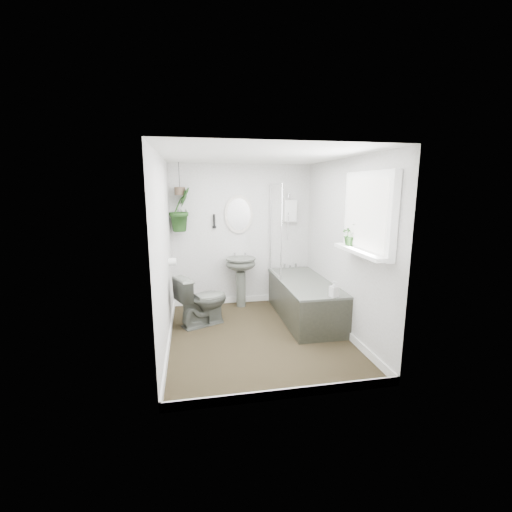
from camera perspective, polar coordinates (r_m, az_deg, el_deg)
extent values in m
cube|color=black|center=(4.65, 0.35, -13.27)|extent=(2.30, 2.80, 0.02)
cube|color=white|center=(4.25, 0.39, 16.50)|extent=(2.30, 2.80, 0.02)
cube|color=silver|center=(5.67, -2.37, 3.46)|extent=(2.30, 0.02, 2.30)
cube|color=silver|center=(2.96, 5.63, -3.96)|extent=(2.30, 0.02, 2.30)
cube|color=silver|center=(4.24, -15.21, 0.36)|extent=(0.02, 2.80, 2.30)
cube|color=silver|center=(4.66, 14.51, 1.37)|extent=(0.02, 2.80, 2.30)
cube|color=white|center=(4.63, 0.35, -12.60)|extent=(2.30, 2.80, 0.10)
cube|color=white|center=(5.74, 5.70, 7.52)|extent=(0.20, 0.10, 0.35)
ellipsoid|color=beige|center=(5.59, -2.89, 6.94)|extent=(0.46, 0.03, 0.62)
cylinder|color=black|center=(5.55, -6.98, 5.80)|extent=(0.04, 0.04, 0.22)
cylinder|color=white|center=(4.97, -13.78, -0.93)|extent=(0.11, 0.11, 0.11)
cube|color=white|center=(3.95, 18.25, 6.74)|extent=(0.08, 1.00, 0.90)
cube|color=white|center=(3.97, 16.99, 0.71)|extent=(0.18, 1.00, 0.04)
cube|color=white|center=(3.93, 17.68, 6.75)|extent=(0.01, 0.86, 0.76)
imported|color=#4E5249|center=(4.94, -8.92, -7.23)|extent=(0.82, 0.66, 0.73)
imported|color=black|center=(4.22, 15.60, 3.49)|extent=(0.24, 0.21, 0.26)
imported|color=black|center=(5.41, -12.46, 7.60)|extent=(0.47, 0.48, 0.67)
imported|color=black|center=(4.41, 12.86, -5.38)|extent=(0.11, 0.12, 0.20)
cylinder|color=#4D3C2D|center=(5.40, -12.59, 10.53)|extent=(0.16, 0.16, 0.12)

